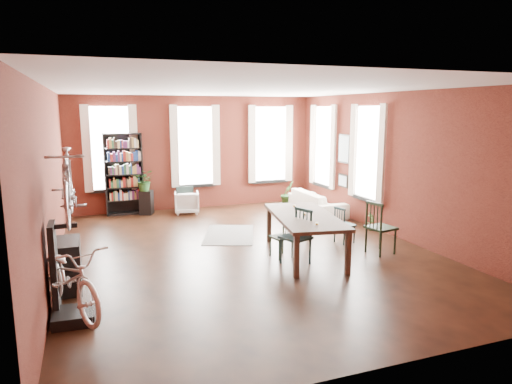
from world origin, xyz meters
name	(u,v)px	position (x,y,z in m)	size (l,w,h in m)	color
room	(248,143)	(0.25, 0.62, 2.14)	(9.00, 9.04, 3.22)	black
dining_table	(304,236)	(0.95, -0.66, 0.41)	(1.09, 2.40, 0.82)	#453529
dining_chair_a	(296,237)	(0.60, -1.02, 0.51)	(0.47, 0.47, 1.01)	#1A3A3A
dining_chair_b	(281,237)	(0.51, -0.56, 0.40)	(0.37, 0.37, 0.81)	black
dining_chair_c	(381,227)	(2.46, -1.02, 0.52)	(0.48, 0.48, 1.05)	black
dining_chair_d	(345,225)	(2.17, -0.13, 0.39)	(0.36, 0.36, 0.78)	#173334
bookshelf	(124,174)	(-2.00, 4.30, 1.10)	(1.00, 0.32, 2.20)	black
white_armchair	(187,201)	(-0.41, 3.85, 0.33)	(0.65, 0.60, 0.66)	silver
cream_sofa	(317,199)	(2.95, 2.60, 0.41)	(2.08, 0.61, 0.81)	beige
striped_rug	(229,235)	(0.04, 1.30, 0.01)	(1.08, 1.73, 0.01)	black
bike_trainer	(75,316)	(-3.18, -2.13, 0.08)	(0.53, 0.53, 0.15)	black
bike_wall_rack	(54,270)	(-3.40, -1.80, 0.65)	(0.16, 0.60, 1.30)	black
console_table	(68,265)	(-3.28, -0.90, 0.40)	(0.40, 0.80, 0.80)	black
plant_stand	(146,202)	(-1.46, 4.10, 0.33)	(0.33, 0.33, 0.65)	black
plant_by_sofa	(287,200)	(2.58, 3.75, 0.17)	(0.42, 0.76, 0.34)	#265220
plant_small	(371,227)	(3.28, 0.52, 0.08)	(0.23, 0.43, 0.16)	#365F26
bicycle_floor	(67,246)	(-3.20, -2.16, 1.07)	(0.64, 0.96, 1.83)	silver
bicycle_hung	(66,161)	(-3.15, -1.80, 2.13)	(0.47, 1.00, 1.66)	#A5A8AD
plant_on_stand	(145,183)	(-1.48, 4.06, 0.88)	(0.52, 0.58, 0.45)	#235221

